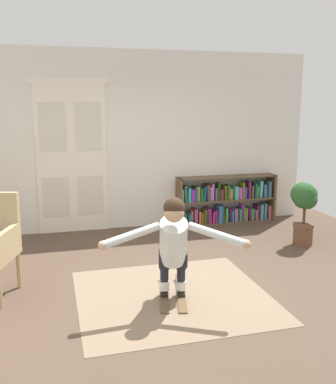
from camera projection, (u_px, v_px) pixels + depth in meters
ground_plane at (180, 285)px, 5.00m from camera, size 7.20×7.20×0.00m
back_wall at (136, 141)px, 7.17m from camera, size 6.00×0.10×2.90m
double_door at (72, 156)px, 6.90m from camera, size 1.22×0.05×2.45m
rug at (173, 296)px, 4.72m from camera, size 2.04×1.91×0.01m
bookshelf at (226, 202)px, 7.58m from camera, size 1.77×0.30×0.82m
potted_plant at (305, 203)px, 6.33m from camera, size 0.47×0.46×0.95m
skis_pair at (173, 293)px, 4.74m from camera, size 0.47×0.92×0.07m
person_skier at (173, 241)px, 4.40m from camera, size 1.42×0.82×1.09m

